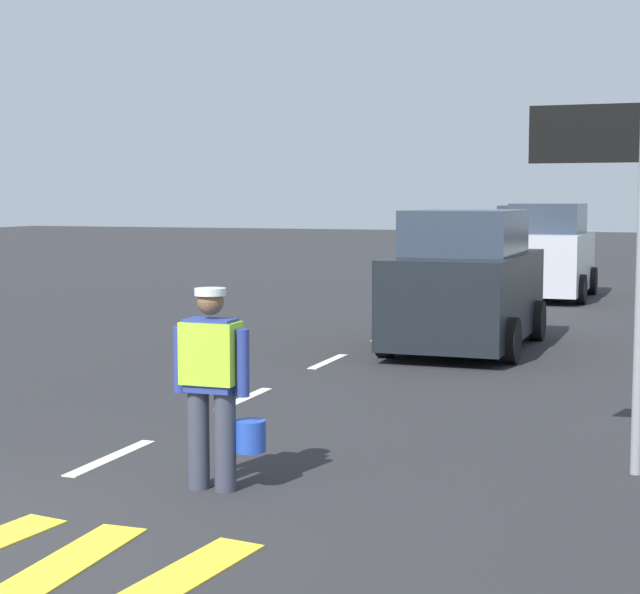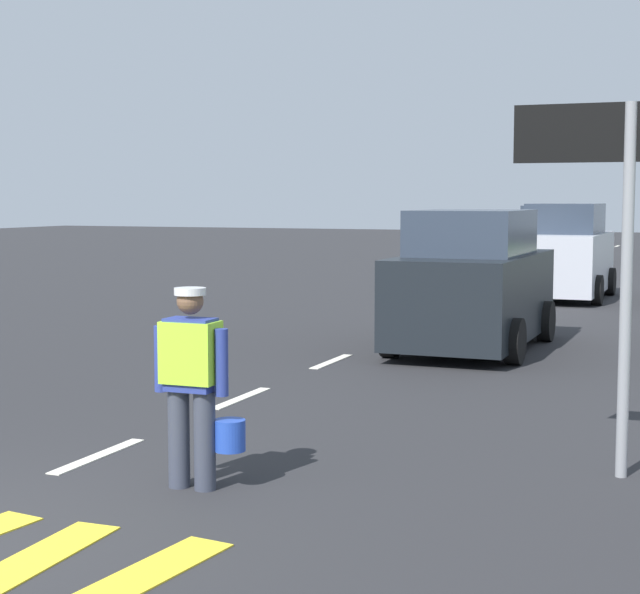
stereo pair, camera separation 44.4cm
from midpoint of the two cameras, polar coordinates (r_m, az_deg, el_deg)
name	(u,v)px [view 1 (the left image)]	position (r m, az deg, el deg)	size (l,w,h in m)	color
ground_plane	(488,291)	(27.00, 8.76, 0.33)	(96.00, 96.00, 0.00)	#28282B
lane_center_line	(515,279)	(31.12, 10.27, 0.99)	(0.14, 46.40, 0.01)	silver
road_worker	(214,378)	(8.56, -7.32, -4.45)	(0.76, 0.38, 1.67)	#383D4C
lane_direction_sign	(615,197)	(9.22, 14.59, 5.34)	(1.16, 0.10, 3.20)	gray
car_outgoing_ahead	(466,284)	(16.57, 7.28, 0.70)	(2.10, 4.23, 2.21)	black
car_outgoing_far	(549,254)	(25.31, 11.97, 2.32)	(2.03, 4.15, 2.26)	silver
car_oncoming_third	(520,234)	(41.06, 10.62, 3.41)	(1.88, 4.08, 2.09)	black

